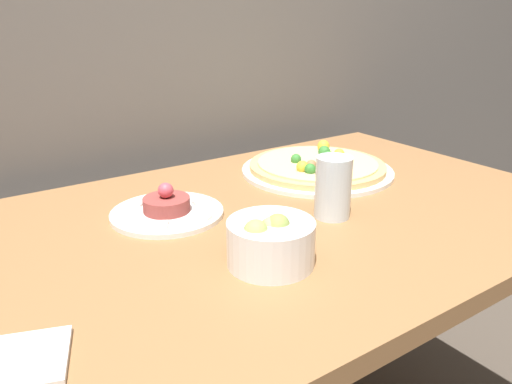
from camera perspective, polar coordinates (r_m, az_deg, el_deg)
dining_table at (r=1.01m, az=0.54°, el=-7.93°), size 1.34×0.80×0.73m
pizza_plate at (r=1.24m, az=7.02°, el=2.85°), size 0.37×0.37×0.06m
tartare_plate at (r=0.99m, az=-10.14°, el=-1.99°), size 0.22×0.22×0.07m
small_bowl at (r=0.79m, az=1.67°, el=-5.68°), size 0.14×0.14×0.09m
drinking_glass at (r=0.97m, az=8.80°, el=0.53°), size 0.07×0.07×0.12m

